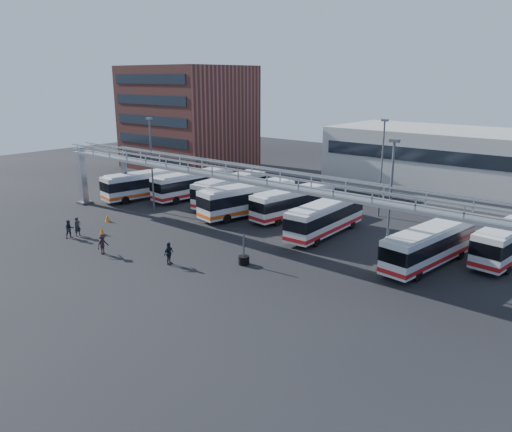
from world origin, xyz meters
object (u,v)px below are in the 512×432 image
Objects in this scene: tire_stack at (244,259)px; bus_3 at (248,198)px; bus_4 at (294,202)px; pedestrian_b at (69,229)px; bus_8 at (512,239)px; light_pole_left at (151,160)px; bus_1 at (193,184)px; light_pole_back at (382,163)px; pedestrian_d at (169,253)px; bus_0 at (146,184)px; bus_2 at (230,189)px; cone_right at (107,218)px; light_pole_mid at (390,202)px; cone_left at (102,231)px; bus_5 at (325,217)px; bus_7 at (429,245)px; pedestrian_c at (103,244)px; pedestrian_a at (78,227)px.

bus_3 is at bearing 129.56° from tire_stack.
bus_3 is at bearing -141.35° from bus_4.
bus_8 is at bearing -43.02° from pedestrian_b.
bus_1 is (-1.12, 7.00, -3.92)m from light_pole_left.
pedestrian_d is at bearing -104.80° from light_pole_back.
bus_2 is (9.99, 4.23, 0.02)m from bus_0.
light_pole_left reaches higher than bus_1.
pedestrian_b is at bearing -69.89° from cone_right.
light_pole_back reaches higher than tire_stack.
light_pole_mid is 17.50m from bus_4.
bus_1 reaches higher than tire_stack.
light_pole_mid is 0.92× the size of bus_0.
bus_3 is 15.42× the size of cone_left.
bus_4 reaches higher than pedestrian_d.
bus_2 reaches higher than bus_5.
bus_2 is at bearing 165.68° from bus_3.
light_pole_left reaches higher than bus_7.
bus_1 is at bearing -178.23° from bus_2.
bus_4 reaches higher than pedestrian_c.
bus_5 is at bearing 14.12° from light_pole_left.
bus_0 is 10.54m from cone_right.
light_pole_mid reaches higher than pedestrian_d.
bus_2 is at bearing 84.60° from cone_left.
bus_3 reaches higher than tire_stack.
light_pole_mid is 26.76m from cone_left.
light_pole_mid is at bearing 2.29° from bus_0.
cone_right is at bearing 179.67° from tire_stack.
light_pole_mid reaches higher than pedestrian_b.
bus_1 is at bearing 24.01° from pedestrian_b.
bus_0 is at bearing 148.77° from light_pole_left.
bus_0 is (-25.56, -10.63, -3.91)m from light_pole_back.
pedestrian_b is (2.63, -18.07, -0.96)m from bus_1.
cone_right reaches higher than cone_left.
bus_2 is 18.10m from pedestrian_a.
bus_4 is at bearing -136.58° from light_pole_back.
bus_3 is at bearing 17.19° from bus_0.
bus_3 is (-10.91, -8.71, -3.84)m from light_pole_back.
bus_4 is 19.30m from cone_right.
bus_0 is at bearing -157.99° from bus_4.
bus_1 is 20.34m from bus_5.
pedestrian_c reaches higher than cone_right.
light_pole_mid is at bearing -21.65° from bus_4.
pedestrian_c is (6.11, -1.37, -0.01)m from pedestrian_a.
light_pole_left is at bearing 42.21° from pedestrian_d.
bus_7 reaches higher than pedestrian_c.
bus_5 reaches higher than tire_stack.
pedestrian_c is (7.67, -11.62, -4.83)m from light_pole_left.
light_pole_left is at bearing 162.29° from tire_stack.
bus_1 is at bearing 146.51° from tire_stack.
bus_7 is at bearing -0.86° from bus_1.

